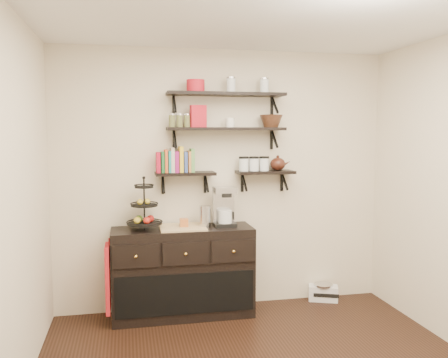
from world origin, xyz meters
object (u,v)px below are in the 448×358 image
at_px(sideboard, 183,272).
at_px(coffee_maker, 224,207).
at_px(radio, 323,292).
at_px(fruit_stand, 145,212).

bearing_deg(sideboard, coffee_maker, 3.65).
relative_size(coffee_maker, radio, 1.16).
bearing_deg(coffee_maker, sideboard, -175.90).
xyz_separation_m(fruit_stand, radio, (1.93, 0.11, -0.98)).
bearing_deg(sideboard, fruit_stand, 179.45).
bearing_deg(fruit_stand, coffee_maker, 1.71).
height_order(fruit_stand, radio, fruit_stand).
relative_size(sideboard, radio, 4.02).
bearing_deg(radio, sideboard, -155.11).
height_order(sideboard, radio, sideboard).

